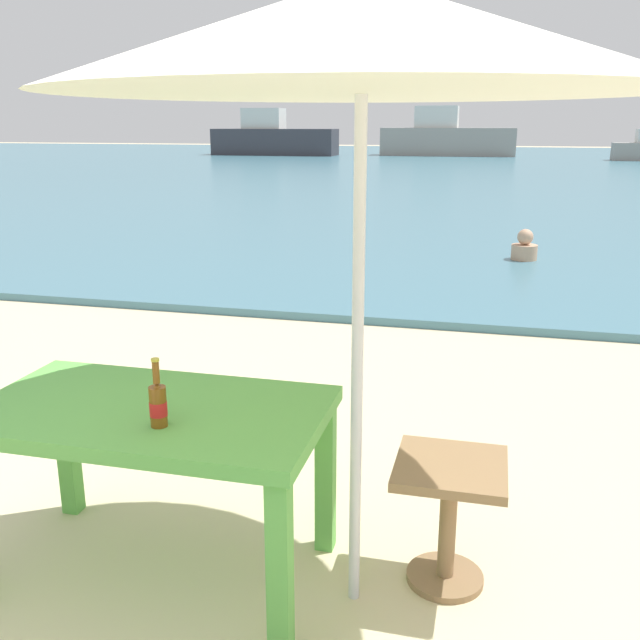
% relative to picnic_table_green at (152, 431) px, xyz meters
% --- Properties ---
extents(sea_water, '(120.00, 50.00, 0.08)m').
position_rel_picnic_table_green_xyz_m(sea_water, '(0.43, 28.94, -0.61)').
color(sea_water, teal).
rests_on(sea_water, ground_plane).
extents(picnic_table_green, '(1.40, 0.80, 0.76)m').
position_rel_picnic_table_green_xyz_m(picnic_table_green, '(0.00, 0.00, 0.00)').
color(picnic_table_green, '#60B24C').
rests_on(picnic_table_green, ground_plane).
extents(beer_bottle_amber, '(0.07, 0.07, 0.26)m').
position_rel_picnic_table_green_xyz_m(beer_bottle_amber, '(0.12, -0.17, 0.20)').
color(beer_bottle_amber, brown).
rests_on(beer_bottle_amber, picnic_table_green).
extents(patio_umbrella, '(2.10, 2.10, 2.30)m').
position_rel_picnic_table_green_xyz_m(patio_umbrella, '(0.83, 0.03, 1.47)').
color(patio_umbrella, silver).
rests_on(patio_umbrella, ground_plane).
extents(side_table_wood, '(0.44, 0.44, 0.54)m').
position_rel_picnic_table_green_xyz_m(side_table_wood, '(1.18, 0.23, -0.30)').
color(side_table_wood, olive).
rests_on(side_table_wood, ground_plane).
extents(swimmer_person, '(0.34, 0.34, 0.41)m').
position_rel_picnic_table_green_xyz_m(swimmer_person, '(1.70, 7.30, -0.41)').
color(swimmer_person, tan).
rests_on(swimmer_person, sea_water).
extents(boat_sailboat, '(7.32, 2.00, 2.66)m').
position_rel_picnic_table_green_xyz_m(boat_sailboat, '(-1.62, 38.33, 0.39)').
color(boat_sailboat, gray).
rests_on(boat_sailboat, sea_water).
extents(boat_ferry, '(7.02, 1.91, 2.55)m').
position_rel_picnic_table_green_xyz_m(boat_ferry, '(-11.17, 36.68, 0.35)').
color(boat_ferry, '#38383F').
rests_on(boat_ferry, sea_water).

